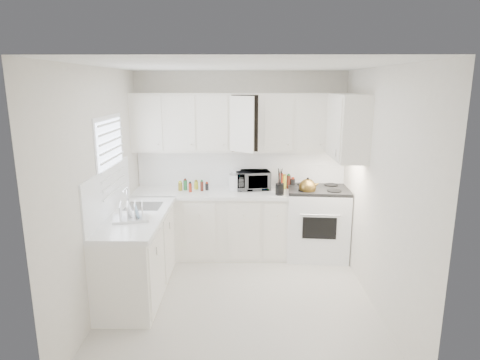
{
  "coord_description": "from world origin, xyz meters",
  "views": [
    {
      "loc": [
        0.04,
        -4.31,
        2.42
      ],
      "look_at": [
        0.0,
        0.7,
        1.25
      ],
      "focal_mm": 30.84,
      "sensor_mm": 36.0,
      "label": 1
    }
  ],
  "objects_px": {
    "rice_cooker": "(238,180)",
    "dish_rack": "(130,211)",
    "microwave": "(253,178)",
    "stove": "(317,213)",
    "utensil_crock": "(280,181)",
    "tea_kettle": "(308,186)"
  },
  "relations": [
    {
      "from": "microwave",
      "to": "rice_cooker",
      "type": "bearing_deg",
      "value": 173.32
    },
    {
      "from": "stove",
      "to": "utensil_crock",
      "type": "distance_m",
      "value": 0.76
    },
    {
      "from": "microwave",
      "to": "dish_rack",
      "type": "bearing_deg",
      "value": -144.03
    },
    {
      "from": "stove",
      "to": "dish_rack",
      "type": "xyz_separation_m",
      "value": [
        -2.3,
        -1.24,
        0.41
      ]
    },
    {
      "from": "stove",
      "to": "dish_rack",
      "type": "relative_size",
      "value": 3.31
    },
    {
      "from": "stove",
      "to": "rice_cooker",
      "type": "bearing_deg",
      "value": 177.79
    },
    {
      "from": "microwave",
      "to": "dish_rack",
      "type": "xyz_separation_m",
      "value": [
        -1.38,
        -1.39,
        -0.05
      ]
    },
    {
      "from": "dish_rack",
      "to": "rice_cooker",
      "type": "bearing_deg",
      "value": 36.76
    },
    {
      "from": "utensil_crock",
      "to": "microwave",
      "type": "bearing_deg",
      "value": 138.62
    },
    {
      "from": "tea_kettle",
      "to": "utensil_crock",
      "type": "relative_size",
      "value": 0.75
    },
    {
      "from": "tea_kettle",
      "to": "dish_rack",
      "type": "distance_m",
      "value": 2.38
    },
    {
      "from": "tea_kettle",
      "to": "rice_cooker",
      "type": "distance_m",
      "value": 1.0
    },
    {
      "from": "stove",
      "to": "rice_cooker",
      "type": "xyz_separation_m",
      "value": [
        -1.13,
        0.14,
        0.44
      ]
    },
    {
      "from": "tea_kettle",
      "to": "stove",
      "type": "bearing_deg",
      "value": 58.44
    },
    {
      "from": "microwave",
      "to": "rice_cooker",
      "type": "xyz_separation_m",
      "value": [
        -0.21,
        -0.01,
        -0.03
      ]
    },
    {
      "from": "stove",
      "to": "tea_kettle",
      "type": "height_order",
      "value": "stove"
    },
    {
      "from": "rice_cooker",
      "to": "dish_rack",
      "type": "xyz_separation_m",
      "value": [
        -1.17,
        -1.38,
        -0.02
      ]
    },
    {
      "from": "stove",
      "to": "tea_kettle",
      "type": "relative_size",
      "value": 4.5
    },
    {
      "from": "rice_cooker",
      "to": "stove",
      "type": "bearing_deg",
      "value": -17.01
    },
    {
      "from": "stove",
      "to": "microwave",
      "type": "height_order",
      "value": "stove"
    },
    {
      "from": "rice_cooker",
      "to": "utensil_crock",
      "type": "xyz_separation_m",
      "value": [
        0.57,
        -0.31,
        0.06
      ]
    },
    {
      "from": "stove",
      "to": "dish_rack",
      "type": "distance_m",
      "value": 2.64
    }
  ]
}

